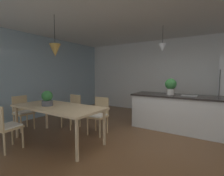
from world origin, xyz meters
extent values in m
cube|color=brown|center=(0.00, 0.00, -0.02)|extent=(10.00, 8.40, 0.04)
cube|color=white|center=(0.00, 3.26, 1.35)|extent=(10.00, 0.12, 2.70)
cube|color=#9EB7C6|center=(-4.06, 0.00, 1.35)|extent=(0.06, 8.40, 2.70)
cube|color=#D1B284|center=(-1.89, -0.69, 0.74)|extent=(2.04, 0.93, 0.04)
cylinder|color=#D1B284|center=(-2.83, -0.31, 0.37)|extent=(0.06, 0.06, 0.74)
cylinder|color=#D1B284|center=(-0.96, -0.31, 0.37)|extent=(0.06, 0.06, 0.74)
cylinder|color=#D1B284|center=(-2.83, -1.08, 0.37)|extent=(0.06, 0.06, 0.74)
cylinder|color=#D1B284|center=(-0.96, -1.08, 0.37)|extent=(0.06, 0.06, 0.74)
cube|color=tan|center=(-1.44, 0.09, 0.43)|extent=(0.43, 0.43, 0.04)
cube|color=white|center=(-1.44, 0.09, 0.47)|extent=(0.39, 0.39, 0.03)
cube|color=tan|center=(-1.45, 0.27, 0.66)|extent=(0.38, 0.06, 0.42)
cylinder|color=tan|center=(-1.25, -0.07, 0.21)|extent=(0.04, 0.04, 0.41)
cylinder|color=tan|center=(-1.59, -0.10, 0.21)|extent=(0.04, 0.04, 0.41)
cylinder|color=tan|center=(-1.28, 0.27, 0.21)|extent=(0.04, 0.04, 0.41)
cylinder|color=tan|center=(-1.62, 0.24, 0.21)|extent=(0.04, 0.04, 0.41)
cube|color=tan|center=(-2.35, 0.09, 0.43)|extent=(0.40, 0.40, 0.04)
cube|color=white|center=(-2.35, 0.09, 0.47)|extent=(0.36, 0.36, 0.03)
cube|color=tan|center=(-2.35, 0.27, 0.66)|extent=(0.38, 0.03, 0.42)
cylinder|color=tan|center=(-2.18, -0.08, 0.21)|extent=(0.04, 0.04, 0.41)
cylinder|color=tan|center=(-2.52, -0.08, 0.21)|extent=(0.04, 0.04, 0.41)
cylinder|color=tan|center=(-2.18, 0.26, 0.21)|extent=(0.04, 0.04, 0.41)
cylinder|color=tan|center=(-2.52, 0.26, 0.21)|extent=(0.04, 0.04, 0.41)
cube|color=tan|center=(-2.35, -1.48, 0.43)|extent=(0.43, 0.43, 0.04)
cube|color=white|center=(-2.35, -1.48, 0.47)|extent=(0.39, 0.39, 0.03)
cylinder|color=tan|center=(-2.54, -1.32, 0.21)|extent=(0.04, 0.04, 0.41)
cylinder|color=tan|center=(-2.20, -1.29, 0.21)|extent=(0.04, 0.04, 0.41)
cylinder|color=tan|center=(-2.17, -1.63, 0.21)|extent=(0.04, 0.04, 0.41)
cube|color=tan|center=(-3.23, -0.69, 0.43)|extent=(0.41, 0.41, 0.04)
cube|color=white|center=(-3.23, -0.69, 0.47)|extent=(0.36, 0.36, 0.03)
cube|color=tan|center=(-3.41, -0.69, 0.66)|extent=(0.04, 0.38, 0.42)
cylinder|color=tan|center=(-3.06, -0.53, 0.21)|extent=(0.04, 0.04, 0.41)
cylinder|color=tan|center=(-3.07, -0.87, 0.21)|extent=(0.04, 0.04, 0.41)
cylinder|color=tan|center=(-3.40, -0.52, 0.21)|extent=(0.04, 0.04, 0.41)
cylinder|color=tan|center=(-3.40, -0.86, 0.21)|extent=(0.04, 0.04, 0.41)
cube|color=silver|center=(0.13, 1.46, 0.44)|extent=(2.28, 0.77, 0.88)
cube|color=black|center=(0.13, 1.46, 0.88)|extent=(2.34, 0.83, 0.04)
cube|color=gray|center=(0.36, 1.46, 0.91)|extent=(0.36, 0.30, 0.01)
cylinder|color=#4C4C4C|center=(0.98, 2.52, 0.98)|extent=(0.02, 0.02, 1.17)
cylinder|color=black|center=(-2.03, -0.61, 2.39)|extent=(0.01, 0.01, 0.62)
cone|color=olive|center=(-2.03, -0.61, 1.95)|extent=(0.24, 0.24, 0.27)
cylinder|color=black|center=(-0.33, 1.46, 2.47)|extent=(0.01, 0.01, 0.46)
cone|color=#B7B7B7|center=(-0.33, 1.46, 2.13)|extent=(0.19, 0.19, 0.21)
cylinder|color=beige|center=(-0.09, 1.46, 0.98)|extent=(0.20, 0.20, 0.16)
sphere|color=#387F3D|center=(-0.09, 1.46, 1.18)|extent=(0.29, 0.29, 0.29)
cylinder|color=#4C4C51|center=(-2.11, -0.78, 0.82)|extent=(0.23, 0.23, 0.11)
sphere|color=#2D6B33|center=(-2.11, -0.78, 0.97)|extent=(0.23, 0.23, 0.23)
camera|label=1|loc=(0.93, -2.94, 1.43)|focal=26.23mm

